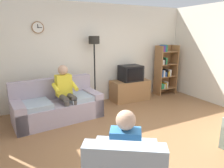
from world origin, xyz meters
TOP-DOWN VIEW (x-y plane):
  - ground_plane at (0.00, 0.00)m, footprint 12.00×12.00m
  - back_wall_assembly at (-0.00, 2.66)m, footprint 6.20×0.17m
  - couch at (-1.33, 1.80)m, footprint 1.99×1.09m
  - tv_stand at (0.87, 2.25)m, footprint 1.10×0.56m
  - tv at (0.87, 2.23)m, footprint 0.60×0.49m
  - bookshelf at (2.19, 2.32)m, footprint 0.68×0.36m
  - floor_lamp at (-0.18, 2.35)m, footprint 0.28×0.28m
  - person_on_couch at (-1.15, 1.69)m, footprint 0.54×0.57m
  - person_in_left_armchair at (-1.09, -0.85)m, footprint 0.61×0.64m

SIDE VIEW (x-z plane):
  - ground_plane at x=0.00m, z-range 0.00..0.00m
  - tv_stand at x=0.87m, z-range 0.00..0.59m
  - couch at x=-1.33m, z-range -0.14..0.76m
  - person_in_left_armchair at x=-1.09m, z-range 0.04..1.16m
  - person_on_couch at x=-1.15m, z-range 0.08..1.32m
  - bookshelf at x=2.19m, z-range -0.01..1.56m
  - tv at x=0.87m, z-range 0.59..1.03m
  - back_wall_assembly at x=0.00m, z-range 0.00..2.70m
  - floor_lamp at x=-0.18m, z-range 0.53..2.38m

